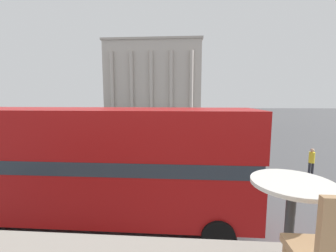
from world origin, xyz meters
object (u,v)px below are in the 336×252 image
car_navy (162,136)px  pedestrian_yellow (312,160)px  plaza_building_left (155,80)px  double_decker_bus (105,162)px  traffic_light_near (190,145)px  cafe_dining_table (291,206)px  traffic_light_mid (191,130)px  pedestrian_white (166,125)px

car_navy → pedestrian_yellow: bearing=-80.9°
car_navy → pedestrian_yellow: size_ratio=2.47×
plaza_building_left → pedestrian_yellow: size_ratio=14.53×
double_decker_bus → traffic_light_near: size_ratio=3.01×
cafe_dining_table → plaza_building_left: plaza_building_left is taller
double_decker_bus → car_navy: bearing=87.4°
traffic_light_mid → pedestrian_yellow: 8.36m
traffic_light_near → pedestrian_yellow: traffic_light_near is taller
plaza_building_left → traffic_light_mid: (8.50, -43.14, -7.33)m
traffic_light_near → car_navy: 12.15m
double_decker_bus → traffic_light_mid: bearing=71.1°
traffic_light_mid → car_navy: traffic_light_mid is taller
plaza_building_left → pedestrian_yellow: bearing=-71.7°
plaza_building_left → traffic_light_mid: bearing=-78.9°
pedestrian_yellow → pedestrian_white: 19.41m
traffic_light_mid → double_decker_bus: bearing=-108.4°
double_decker_bus → cafe_dining_table: 7.18m
plaza_building_left → traffic_light_mid: plaza_building_left is taller
pedestrian_yellow → traffic_light_near: bearing=102.6°
double_decker_bus → pedestrian_white: double_decker_bus is taller
cafe_dining_table → pedestrian_yellow: cafe_dining_table is taller
car_navy → pedestrian_white: bearing=53.5°
double_decker_bus → traffic_light_near: 4.79m
traffic_light_near → pedestrian_white: bearing=98.3°
cafe_dining_table → pedestrian_white: cafe_dining_table is taller
traffic_light_near → traffic_light_mid: bearing=87.6°
pedestrian_yellow → pedestrian_white: (-10.17, 16.54, 0.05)m
traffic_light_near → car_navy: bearing=102.4°
double_decker_bus → traffic_light_near: double_decker_bus is taller
plaza_building_left → car_navy: 39.43m
double_decker_bus → plaza_building_left: size_ratio=0.43×
car_navy → plaza_building_left: bearing=60.5°
pedestrian_yellow → cafe_dining_table: bearing=144.5°
double_decker_bus → car_navy: size_ratio=2.52×
plaza_building_left → traffic_light_mid: size_ratio=7.57×
double_decker_bus → cafe_dining_table: double_decker_bus is taller
traffic_light_mid → pedestrian_yellow: bearing=-30.6°
traffic_light_near → pedestrian_white: (-2.77, 18.97, -1.28)m
traffic_light_mid → pedestrian_white: traffic_light_mid is taller
car_navy → pedestrian_yellow: pedestrian_yellow is taller
cafe_dining_table → pedestrian_white: 28.93m
plaza_building_left → pedestrian_white: 32.41m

